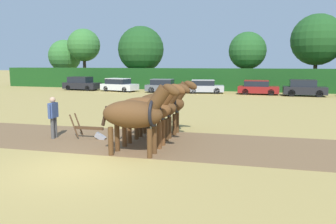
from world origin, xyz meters
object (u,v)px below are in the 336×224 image
object	(u,v)px
parked_car_center_right	(258,88)
parked_car_far_left	(81,84)
farmer_beside_team	(177,107)
parked_car_center	(204,87)
plow	(92,131)
draft_horse_trail_right	(163,103)
draft_horse_lead_right	(147,109)
parked_car_left	(119,85)
tree_center_left	(141,49)
tree_center	(247,51)
draft_horse_trail_left	(156,108)
parked_car_right	(304,88)
tree_left	(84,45)
tree_center_right	(317,40)
tree_far_left	(65,56)
farmer_at_plow	(53,114)
parked_car_center_left	(163,86)
draft_horse_lead_left	(136,114)

from	to	relation	value
parked_car_center_right	parked_car_far_left	bearing A→B (deg)	-178.75
farmer_beside_team	parked_car_center	bearing A→B (deg)	73.82
plow	parked_car_center_right	xyz separation A→B (m)	(6.01, 22.61, 0.38)
parked_car_center	draft_horse_trail_right	bearing A→B (deg)	-95.70
draft_horse_lead_right	parked_car_left	world-z (taller)	draft_horse_lead_right
plow	farmer_beside_team	world-z (taller)	farmer_beside_team
tree_center_left	tree_center	world-z (taller)	tree_center_left
draft_horse_trail_left	parked_car_far_left	world-z (taller)	draft_horse_trail_left
draft_horse_trail_right	parked_car_right	size ratio (longest dim) A/B	0.72
parked_car_left	draft_horse_trail_right	bearing A→B (deg)	-48.86
draft_horse_trail_left	parked_car_center_right	distance (m)	22.15
tree_left	tree_center_right	size ratio (longest dim) A/B	0.91
draft_horse_trail_right	parked_car_far_left	xyz separation A→B (m)	(-16.71, 20.36, -0.61)
plow	tree_center	bearing A→B (deg)	78.42
parked_car_center	parked_car_left	bearing A→B (deg)	171.55
parked_car_left	parked_car_center_right	distance (m)	15.18
tree_center_left	plow	world-z (taller)	tree_center_left
tree_center	farmer_beside_team	xyz separation A→B (m)	(-1.73, -25.59, -3.64)
draft_horse_trail_left	parked_car_center_right	world-z (taller)	draft_horse_trail_left
plow	parked_car_far_left	size ratio (longest dim) A/B	0.35
tree_far_left	parked_car_center	xyz separation A→B (m)	(23.14, -9.16, -3.55)
parked_car_left	parked_car_right	distance (m)	19.47
farmer_at_plow	parked_car_left	size ratio (longest dim) A/B	0.40
tree_center_right	farmer_beside_team	bearing A→B (deg)	-109.63
farmer_at_plow	parked_car_center	xyz separation A→B (m)	(2.09, 22.83, -0.34)
parked_car_center_left	parked_car_right	size ratio (longest dim) A/B	0.99
tree_center	draft_horse_lead_right	bearing A→B (deg)	-93.55
draft_horse_lead_left	parked_car_far_left	distance (m)	29.37
tree_center	parked_car_right	xyz separation A→B (m)	(5.86, -6.97, -3.87)
tree_center_left	draft_horse_lead_right	size ratio (longest dim) A/B	2.86
tree_center	tree_center_right	world-z (taller)	tree_center_right
draft_horse_trail_left	parked_car_center_left	distance (m)	22.20
parked_car_far_left	parked_car_center	bearing A→B (deg)	3.89
tree_far_left	draft_horse_lead_left	bearing A→B (deg)	-52.78
tree_center_left	draft_horse_trail_left	bearing A→B (deg)	-67.36
draft_horse_trail_right	plow	xyz separation A→B (m)	(-2.51, -1.96, -1.05)
parked_car_far_left	draft_horse_lead_right	bearing A→B (deg)	-50.28
tree_far_left	tree_left	distance (m)	4.98
draft_horse_trail_right	farmer_beside_team	bearing A→B (deg)	78.98
draft_horse_trail_left	parked_car_left	bearing A→B (deg)	116.02
tree_far_left	tree_center_left	world-z (taller)	tree_center_left
draft_horse_lead_right	parked_car_center_left	xyz separation A→B (m)	(-6.49, 22.46, -0.71)
tree_far_left	parked_car_center_left	size ratio (longest dim) A/B	1.70
draft_horse_lead_left	parked_car_center_right	xyz separation A→B (m)	(3.31, 24.31, -0.73)
parked_car_center	parked_car_right	bearing A→B (deg)	-13.41
plow	parked_car_center	xyz separation A→B (m)	(0.51, 22.47, 0.37)
tree_left	parked_car_center_left	distance (m)	17.10
tree_center_right	plow	distance (m)	32.87
tree_center	parked_car_far_left	distance (m)	20.22
tree_center_right	draft_horse_lead_left	size ratio (longest dim) A/B	3.06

